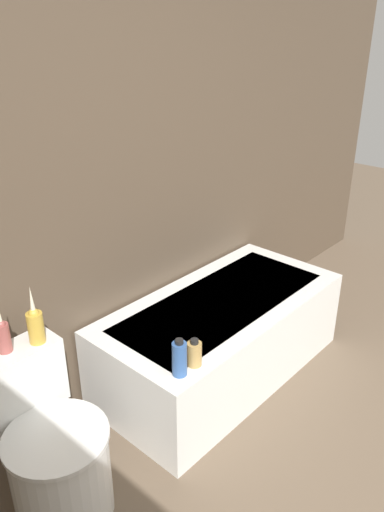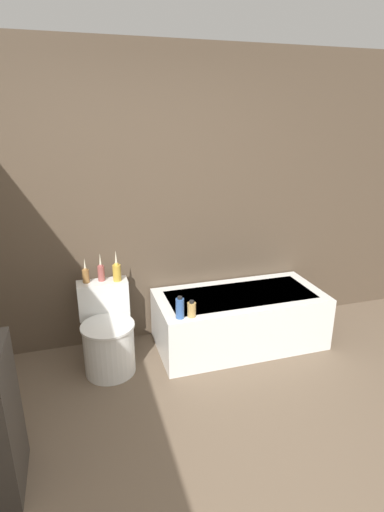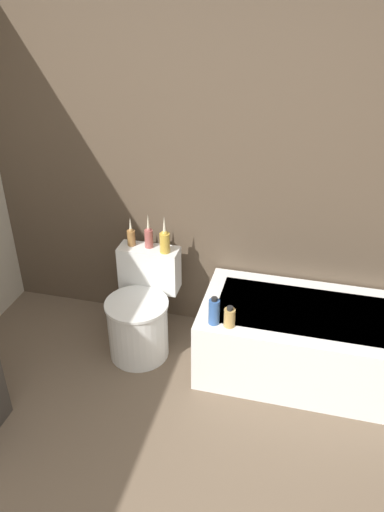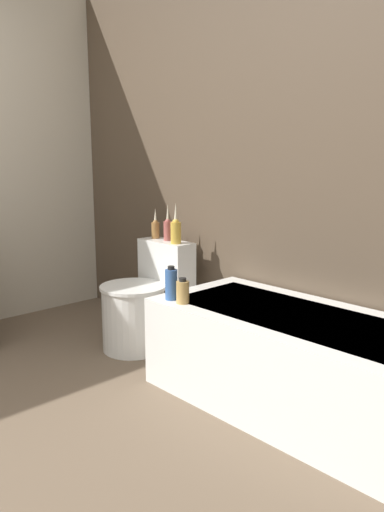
{
  "view_description": "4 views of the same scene",
  "coord_description": "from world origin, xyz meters",
  "px_view_note": "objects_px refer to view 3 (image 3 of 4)",
  "views": [
    {
      "loc": [
        -1.14,
        0.14,
        1.95
      ],
      "look_at": [
        0.41,
        1.54,
        0.96
      ],
      "focal_mm": 35.0,
      "sensor_mm": 36.0,
      "label": 1
    },
    {
      "loc": [
        -0.56,
        -1.35,
        2.02
      ],
      "look_at": [
        0.29,
        1.45,
        0.99
      ],
      "focal_mm": 28.0,
      "sensor_mm": 36.0,
      "label": 2
    },
    {
      "loc": [
        0.64,
        -0.99,
        2.39
      ],
      "look_at": [
        0.02,
        1.45,
        0.92
      ],
      "focal_mm": 35.0,
      "sensor_mm": 36.0,
      "label": 3
    },
    {
      "loc": [
        2.16,
        -0.33,
        1.27
      ],
      "look_at": [
        0.18,
        1.55,
        0.72
      ],
      "focal_mm": 35.0,
      "sensor_mm": 36.0,
      "label": 4
    }
  ],
  "objects_px": {
    "bathtub": "(317,342)",
    "toilet": "(141,314)",
    "shampoo_bottle_short": "(230,317)",
    "vase_silver": "(149,236)",
    "vase_bronze": "(165,240)",
    "shampoo_bottle_tall": "(214,311)",
    "vase_gold": "(131,236)"
  },
  "relations": [
    {
      "from": "bathtub",
      "to": "vase_silver",
      "type": "xyz_separation_m",
      "value": [
        -1.2,
        0.19,
        0.53
      ]
    },
    {
      "from": "bathtub",
      "to": "shampoo_bottle_tall",
      "type": "relative_size",
      "value": 8.11
    },
    {
      "from": "vase_bronze",
      "to": "vase_gold",
      "type": "bearing_deg",
      "value": 171.83
    },
    {
      "from": "vase_silver",
      "to": "shampoo_bottle_tall",
      "type": "relative_size",
      "value": 1.33
    },
    {
      "from": "toilet",
      "to": "shampoo_bottle_tall",
      "type": "xyz_separation_m",
      "value": [
        0.56,
        -0.22,
        0.29
      ]
    },
    {
      "from": "vase_gold",
      "to": "vase_silver",
      "type": "xyz_separation_m",
      "value": [
        0.13,
        0.0,
        0.01
      ]
    },
    {
      "from": "vase_bronze",
      "to": "shampoo_bottle_tall",
      "type": "relative_size",
      "value": 1.44
    },
    {
      "from": "bathtub",
      "to": "toilet",
      "type": "xyz_separation_m",
      "value": [
        -1.2,
        -0.05,
        0.04
      ]
    },
    {
      "from": "vase_gold",
      "to": "shampoo_bottle_short",
      "type": "xyz_separation_m",
      "value": [
        0.79,
        -0.46,
        -0.21
      ]
    },
    {
      "from": "bathtub",
      "to": "toilet",
      "type": "bearing_deg",
      "value": -177.84
    },
    {
      "from": "vase_bronze",
      "to": "shampoo_bottle_short",
      "type": "xyz_separation_m",
      "value": [
        0.53,
        -0.43,
        -0.23
      ]
    },
    {
      "from": "toilet",
      "to": "shampoo_bottle_tall",
      "type": "height_order",
      "value": "toilet"
    },
    {
      "from": "bathtub",
      "to": "vase_silver",
      "type": "distance_m",
      "value": 1.33
    },
    {
      "from": "bathtub",
      "to": "shampoo_bottle_tall",
      "type": "height_order",
      "value": "shampoo_bottle_tall"
    },
    {
      "from": "vase_silver",
      "to": "shampoo_bottle_short",
      "type": "xyz_separation_m",
      "value": [
        0.66,
        -0.47,
        -0.22
      ]
    },
    {
      "from": "bathtub",
      "to": "vase_bronze",
      "type": "xyz_separation_m",
      "value": [
        -1.07,
        0.15,
        0.54
      ]
    },
    {
      "from": "bathtub",
      "to": "shampoo_bottle_short",
      "type": "distance_m",
      "value": 0.68
    },
    {
      "from": "vase_silver",
      "to": "bathtub",
      "type": "bearing_deg",
      "value": -9.18
    },
    {
      "from": "bathtub",
      "to": "vase_gold",
      "type": "distance_m",
      "value": 1.44
    },
    {
      "from": "bathtub",
      "to": "vase_silver",
      "type": "bearing_deg",
      "value": 170.82
    },
    {
      "from": "toilet",
      "to": "shampoo_bottle_tall",
      "type": "bearing_deg",
      "value": -21.76
    },
    {
      "from": "bathtub",
      "to": "vase_bronze",
      "type": "bearing_deg",
      "value": 171.86
    },
    {
      "from": "toilet",
      "to": "vase_silver",
      "type": "bearing_deg",
      "value": 90.0
    },
    {
      "from": "vase_gold",
      "to": "toilet",
      "type": "bearing_deg",
      "value": -61.58
    },
    {
      "from": "vase_gold",
      "to": "vase_bronze",
      "type": "bearing_deg",
      "value": -8.17
    },
    {
      "from": "toilet",
      "to": "vase_gold",
      "type": "relative_size",
      "value": 3.28
    },
    {
      "from": "vase_gold",
      "to": "vase_bronze",
      "type": "distance_m",
      "value": 0.26
    },
    {
      "from": "vase_gold",
      "to": "shampoo_bottle_short",
      "type": "distance_m",
      "value": 0.94
    },
    {
      "from": "vase_silver",
      "to": "vase_gold",
      "type": "bearing_deg",
      "value": -178.2
    },
    {
      "from": "bathtub",
      "to": "vase_bronze",
      "type": "height_order",
      "value": "vase_bronze"
    },
    {
      "from": "vase_gold",
      "to": "shampoo_bottle_tall",
      "type": "xyz_separation_m",
      "value": [
        0.69,
        -0.46,
        -0.19
      ]
    },
    {
      "from": "vase_gold",
      "to": "vase_silver",
      "type": "distance_m",
      "value": 0.13
    }
  ]
}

